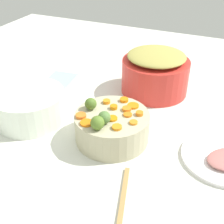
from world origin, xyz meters
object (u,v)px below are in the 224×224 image
serving_bowl_carrots (112,127)px  ham_plate (223,158)px  casserole_dish (29,107)px  metal_pot (155,76)px

serving_bowl_carrots → ham_plate: size_ratio=0.96×
casserole_dish → ham_plate: size_ratio=1.01×
serving_bowl_carrots → ham_plate: serving_bowl_carrots is taller
casserole_dish → metal_pot: bearing=137.9°
metal_pot → ham_plate: (0.33, 0.33, -0.07)m
serving_bowl_carrots → ham_plate: 0.36m
serving_bowl_carrots → ham_plate: bearing=97.1°
serving_bowl_carrots → metal_pot: (-0.38, 0.03, 0.02)m
metal_pot → ham_plate: bearing=44.4°
metal_pot → ham_plate: metal_pot is taller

